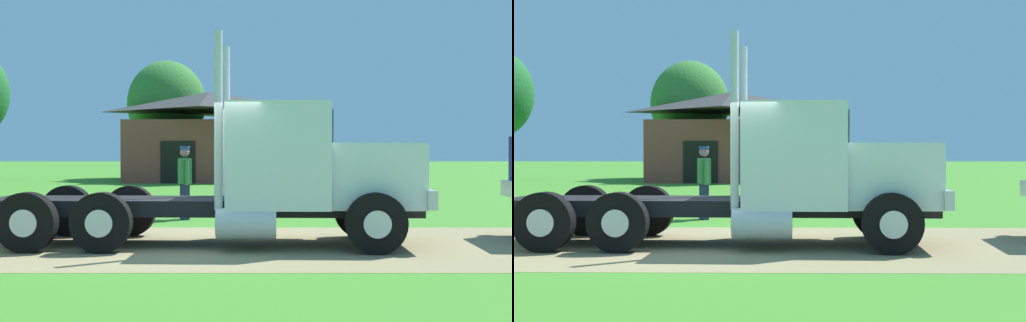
% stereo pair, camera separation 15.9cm
% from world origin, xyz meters
% --- Properties ---
extents(ground_plane, '(200.00, 200.00, 0.00)m').
position_xyz_m(ground_plane, '(0.00, 0.00, 0.00)').
color(ground_plane, '#418628').
extents(dirt_track, '(120.00, 5.77, 0.01)m').
position_xyz_m(dirt_track, '(0.00, 0.00, 0.00)').
color(dirt_track, '#8F8258').
rests_on(dirt_track, ground_plane).
extents(truck_foreground_white, '(7.85, 2.83, 3.70)m').
position_xyz_m(truck_foreground_white, '(1.47, 0.09, 1.21)').
color(truck_foreground_white, black).
rests_on(truck_foreground_white, ground_plane).
extents(visitor_far_side, '(0.39, 0.67, 1.81)m').
position_xyz_m(visitor_far_side, '(-0.59, 4.74, 1.01)').
color(visitor_far_side, '#33723F').
rests_on(visitor_far_side, ground_plane).
extents(shed_building, '(9.23, 8.06, 5.05)m').
position_xyz_m(shed_building, '(-1.48, 27.53, 2.44)').
color(shed_building, brown).
rests_on(shed_building, ground_plane).
extents(tree_mid, '(4.87, 4.87, 7.28)m').
position_xyz_m(tree_mid, '(-4.38, 31.16, 4.59)').
color(tree_mid, '#513823').
rests_on(tree_mid, ground_plane).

